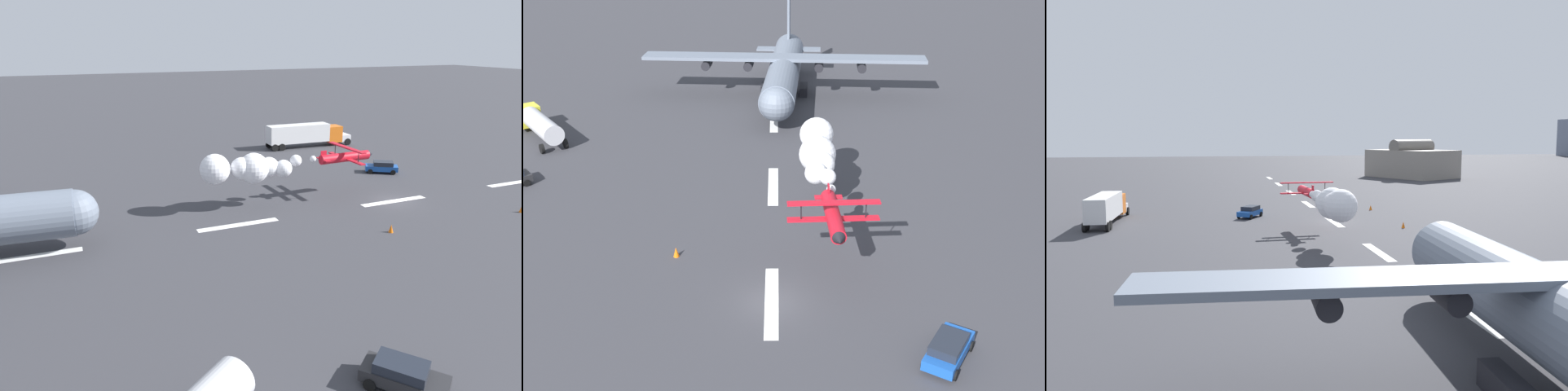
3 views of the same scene
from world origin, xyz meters
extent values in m
plane|color=#38383D|center=(0.00, 0.00, 0.00)|extent=(440.00, 440.00, 0.00)
cube|color=white|center=(-71.66, 0.00, 0.01)|extent=(8.00, 0.90, 0.01)
cube|color=white|center=(-53.74, 0.00, 0.01)|extent=(8.00, 0.90, 0.01)
cube|color=white|center=(-35.83, 0.00, 0.01)|extent=(8.00, 0.90, 0.01)
cube|color=white|center=(-17.91, 0.00, 0.01)|extent=(8.00, 0.90, 0.01)
cube|color=white|center=(0.00, 0.00, 0.01)|extent=(8.00, 0.90, 0.01)
cube|color=white|center=(17.91, 0.00, 0.01)|extent=(8.00, 0.90, 0.01)
cube|color=white|center=(35.83, 0.00, 0.01)|extent=(8.00, 0.90, 0.01)
cylinder|color=slate|center=(45.32, -1.23, 3.19)|extent=(26.83, 5.87, 3.98)
sphere|color=slate|center=(32.04, -0.28, 3.19)|extent=(3.78, 3.78, 3.78)
cube|color=slate|center=(45.32, -1.23, 4.98)|extent=(5.72, 35.52, 0.40)
cylinder|color=black|center=(44.60, -5.62, 4.08)|extent=(2.47, 1.27, 1.10)
cylinder|color=black|center=(44.22, -10.91, 4.08)|extent=(2.47, 1.27, 1.10)
cube|color=black|center=(46.14, -3.79, 0.60)|extent=(3.26, 1.23, 1.20)
cylinder|color=red|center=(3.85, -4.17, 4.32)|extent=(6.17, 1.30, 1.04)
cube|color=red|center=(3.65, -4.18, 4.17)|extent=(0.89, 6.30, 0.12)
cube|color=red|center=(3.65, -4.18, 5.39)|extent=(0.89, 6.30, 0.12)
cylinder|color=black|center=(3.75, -6.38, 4.78)|extent=(0.08, 0.08, 1.22)
cylinder|color=black|center=(3.56, -1.99, 4.78)|extent=(0.08, 0.08, 1.22)
cube|color=red|center=(6.61, -4.06, 4.77)|extent=(0.70, 0.13, 1.10)
cube|color=red|center=(6.61, -4.06, 4.37)|extent=(0.69, 2.02, 0.08)
cone|color=black|center=(0.44, -4.32, 4.32)|extent=(0.74, 0.91, 0.88)
sphere|color=white|center=(7.73, -4.34, 4.46)|extent=(0.70, 0.70, 0.70)
sphere|color=white|center=(9.85, -4.25, 4.50)|extent=(1.27, 1.27, 1.27)
sphere|color=white|center=(11.66, -3.45, 4.02)|extent=(1.81, 1.81, 1.81)
sphere|color=white|center=(13.03, -4.03, 4.18)|extent=(2.06, 2.06, 2.06)
sphere|color=white|center=(16.11, -3.86, 4.40)|extent=(2.24, 2.24, 2.24)
sphere|color=white|center=(14.85, -3.74, 4.31)|extent=(3.11, 3.11, 3.11)
sphere|color=white|center=(18.88, -3.88, 4.59)|extent=(3.01, 3.01, 3.01)
cube|color=silver|center=(-10.85, -27.74, 1.10)|extent=(1.67, 2.54, 1.10)
cube|color=orange|center=(-8.85, -27.80, 1.85)|extent=(2.47, 2.57, 2.60)
cube|color=silver|center=(-2.54, -27.98, 2.30)|extent=(10.29, 2.79, 2.80)
cylinder|color=black|center=(-11.09, -28.99, 0.55)|extent=(1.11, 0.38, 1.10)
cylinder|color=black|center=(0.73, -29.32, 0.55)|extent=(1.11, 0.38, 1.10)
cylinder|color=black|center=(1.93, -29.36, 0.55)|extent=(1.11, 0.38, 1.10)
cylinder|color=black|center=(-11.02, -26.49, 0.55)|extent=(1.11, 0.38, 1.10)
cylinder|color=black|center=(0.80, -26.82, 0.55)|extent=(1.11, 0.38, 1.10)
cylinder|color=black|center=(2.00, -26.86, 0.55)|extent=(1.11, 0.38, 1.10)
cube|color=#194CA5|center=(-5.76, -10.14, 0.65)|extent=(4.45, 3.70, 0.65)
cube|color=#1E232D|center=(-5.93, -10.04, 1.25)|extent=(2.97, 2.71, 0.55)
cylinder|color=black|center=(-4.06, -10.14, 0.32)|extent=(0.66, 0.52, 0.64)
cylinder|color=black|center=(-6.51, -8.62, 0.32)|extent=(0.66, 0.52, 0.64)
cylinder|color=black|center=(-5.01, -11.67, 0.32)|extent=(0.66, 0.52, 0.64)
cylinder|color=black|center=(-7.46, -10.15, 0.32)|extent=(0.66, 0.52, 0.64)
cube|color=gray|center=(-67.81, 36.92, 3.56)|extent=(24.72, 21.99, 7.12)
cylinder|color=slate|center=(-67.81, 36.92, 8.02)|extent=(9.33, 13.77, 3.60)
cone|color=orange|center=(-9.77, 7.81, 0.38)|extent=(0.44, 0.44, 0.75)
cone|color=orange|center=(5.74, 7.02, 0.38)|extent=(0.44, 0.44, 0.75)
camera|label=1|loc=(31.95, 39.14, 16.70)|focal=32.57mm
camera|label=2|loc=(-34.84, -0.47, 24.59)|focal=44.38mm
camera|label=3|loc=(65.33, -15.60, 10.87)|focal=37.11mm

